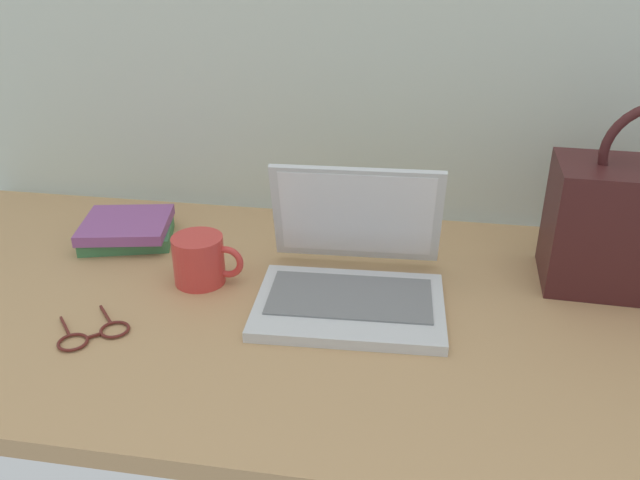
{
  "coord_description": "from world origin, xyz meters",
  "views": [
    {
      "loc": [
        0.21,
        -0.92,
        0.61
      ],
      "look_at": [
        0.05,
        0.0,
        0.15
      ],
      "focal_mm": 36.28,
      "sensor_mm": 36.0,
      "label": 1
    }
  ],
  "objects_px": {
    "eyeglasses": "(93,334)",
    "laptop": "(352,273)",
    "book_stack": "(127,230)",
    "coffee_mug": "(200,259)"
  },
  "relations": [
    {
      "from": "laptop",
      "to": "book_stack",
      "type": "xyz_separation_m",
      "value": [
        -0.47,
        0.14,
        -0.02
      ]
    },
    {
      "from": "laptop",
      "to": "coffee_mug",
      "type": "height_order",
      "value": "laptop"
    },
    {
      "from": "coffee_mug",
      "to": "book_stack",
      "type": "distance_m",
      "value": 0.24
    },
    {
      "from": "eyeglasses",
      "to": "laptop",
      "type": "bearing_deg",
      "value": 26.21
    },
    {
      "from": "book_stack",
      "to": "laptop",
      "type": "bearing_deg",
      "value": -16.39
    },
    {
      "from": "coffee_mug",
      "to": "book_stack",
      "type": "height_order",
      "value": "coffee_mug"
    },
    {
      "from": "coffee_mug",
      "to": "book_stack",
      "type": "xyz_separation_m",
      "value": [
        -0.2,
        0.13,
        -0.02
      ]
    },
    {
      "from": "laptop",
      "to": "book_stack",
      "type": "relative_size",
      "value": 1.58
    },
    {
      "from": "laptop",
      "to": "book_stack",
      "type": "distance_m",
      "value": 0.49
    },
    {
      "from": "laptop",
      "to": "coffee_mug",
      "type": "relative_size",
      "value": 2.52
    }
  ]
}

